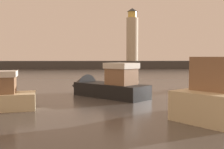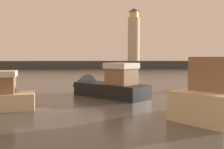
{
  "view_description": "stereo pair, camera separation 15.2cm",
  "coord_description": "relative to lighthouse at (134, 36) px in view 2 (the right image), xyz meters",
  "views": [
    {
      "loc": [
        -0.09,
        -1.85,
        2.85
      ],
      "look_at": [
        0.97,
        17.72,
        1.57
      ],
      "focal_mm": 43.54,
      "sensor_mm": 36.0,
      "label": 1
    },
    {
      "loc": [
        0.06,
        -1.85,
        2.85
      ],
      "look_at": [
        0.97,
        17.72,
        1.57
      ],
      "focal_mm": 43.54,
      "sensor_mm": 36.0,
      "label": 2
    }
  ],
  "objects": [
    {
      "name": "motorboat_2",
      "position": [
        -8.08,
        -45.5,
        -7.1
      ],
      "size": [
        6.4,
        6.41,
        2.9
      ],
      "color": "black",
      "rests_on": "ground_plane"
    },
    {
      "name": "breakwater",
      "position": [
        -8.3,
        0.0,
        -6.89
      ],
      "size": [
        70.17,
        4.67,
        1.87
      ],
      "primitive_type": "cube",
      "color": "#423F3D",
      "rests_on": "ground_plane"
    },
    {
      "name": "ground_plane",
      "position": [
        -8.3,
        -31.69,
        -7.83
      ],
      "size": [
        220.0,
        220.0,
        0.0
      ],
      "primitive_type": "plane",
      "color": "#4C4742"
    },
    {
      "name": "lighthouse",
      "position": [
        0.0,
        0.0,
        0.0
      ],
      "size": [
        2.81,
        2.81,
        12.58
      ],
      "color": "beige",
      "rests_on": "breakwater"
    }
  ]
}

